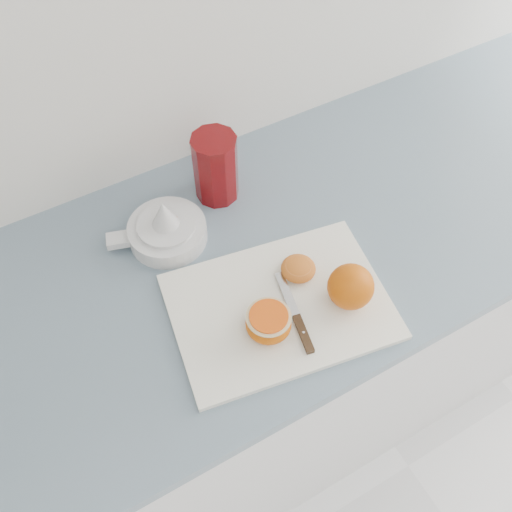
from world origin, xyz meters
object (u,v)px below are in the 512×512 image
object	(u,v)px
cutting_board	(280,306)
citrus_juicer	(166,229)
half_orange	(268,323)
counter	(239,361)
red_tumbler	(216,169)

from	to	relation	value
cutting_board	citrus_juicer	bearing A→B (deg)	114.31
half_orange	citrus_juicer	bearing A→B (deg)	103.53
counter	half_orange	world-z (taller)	half_orange
counter	red_tumbler	xyz separation A→B (m)	(0.05, 0.17, 0.51)
counter	citrus_juicer	bearing A→B (deg)	128.50
cutting_board	citrus_juicer	distance (m)	0.27
half_orange	citrus_juicer	xyz separation A→B (m)	(-0.07, 0.28, -0.01)
red_tumbler	counter	bearing A→B (deg)	-107.39
counter	citrus_juicer	world-z (taller)	citrus_juicer
counter	half_orange	xyz separation A→B (m)	(-0.02, -0.17, 0.48)
citrus_juicer	red_tumbler	size ratio (longest dim) A/B	1.29
half_orange	citrus_juicer	world-z (taller)	citrus_juicer
counter	half_orange	size ratio (longest dim) A/B	31.69
counter	red_tumbler	bearing A→B (deg)	72.61
red_tumbler	cutting_board	bearing A→B (deg)	-95.59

